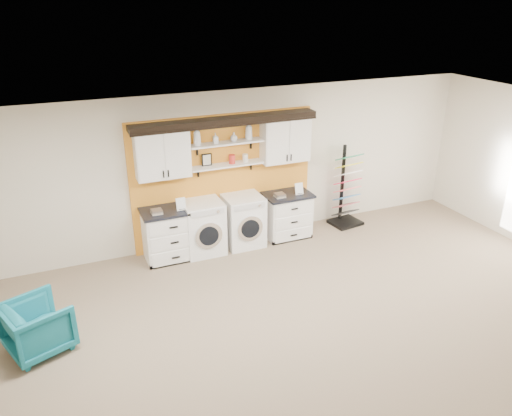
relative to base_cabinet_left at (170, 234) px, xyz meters
name	(u,v)px	position (x,y,z in m)	size (l,w,h in m)	color
floor	(333,372)	(1.13, -3.64, -0.46)	(10.00, 10.00, 0.00)	#85735A
ceiling	(350,155)	(1.13, -3.64, 2.34)	(10.00, 10.00, 0.00)	white
wall_back	(223,169)	(1.13, 0.36, 0.94)	(10.00, 10.00, 0.00)	beige
accent_panel	(224,180)	(1.13, 0.32, 0.74)	(3.40, 0.07, 2.40)	orange
upper_cabinet_left	(162,153)	(0.00, 0.15, 1.42)	(0.90, 0.35, 0.84)	white
upper_cabinet_right	(285,139)	(2.26, 0.15, 1.42)	(0.90, 0.35, 0.84)	white
shelf_lower	(227,165)	(1.13, 0.16, 1.07)	(1.32, 0.28, 0.03)	white
shelf_upper	(226,143)	(1.13, 0.16, 1.47)	(1.32, 0.28, 0.03)	white
crown_molding	(225,120)	(1.13, 0.17, 1.86)	(3.30, 0.41, 0.13)	black
picture_frame	(207,160)	(0.78, 0.21, 1.19)	(0.18, 0.02, 0.22)	black
canister_red	(232,159)	(1.23, 0.16, 1.16)	(0.11, 0.11, 0.16)	red
canister_cream	(245,158)	(1.48, 0.16, 1.15)	(0.10, 0.10, 0.14)	silver
base_cabinet_left	(170,234)	(0.00, 0.00, 0.00)	(0.95, 0.66, 0.93)	white
base_cabinet_right	(287,215)	(2.26, 0.00, -0.03)	(0.89, 0.66, 0.87)	white
washer	(203,227)	(0.60, 0.00, 0.02)	(0.69, 0.71, 0.97)	white
dryer	(243,220)	(1.37, 0.00, 0.01)	(0.68, 0.71, 0.95)	white
sample_rack	(346,200)	(3.59, 0.03, 0.06)	(0.65, 0.57, 1.62)	black
armchair	(38,326)	(-2.19, -1.76, -0.11)	(0.75, 0.77, 0.70)	#11687A
soap_bottle_a	(197,136)	(0.61, 0.16, 1.64)	(0.13, 0.13, 0.33)	silver
soap_bottle_b	(215,138)	(0.94, 0.16, 1.57)	(0.08, 0.08, 0.18)	silver
soap_bottle_c	(234,137)	(1.27, 0.16, 1.56)	(0.12, 0.12, 0.16)	silver
soap_bottle_d	(249,130)	(1.55, 0.16, 1.65)	(0.13, 0.13, 0.33)	silver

